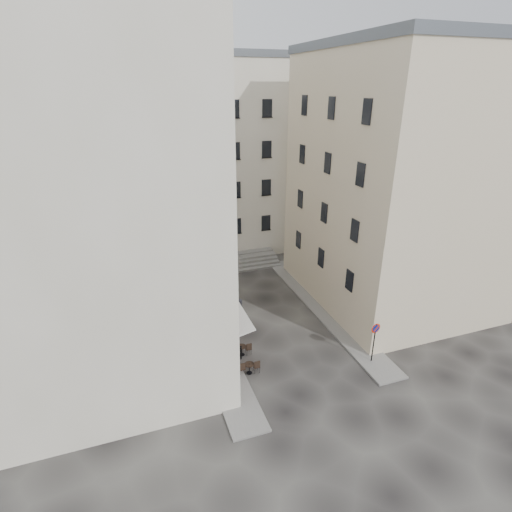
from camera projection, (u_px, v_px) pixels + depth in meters
name	position (u px, v px, depth m)	size (l,w,h in m)	color
ground	(282.00, 340.00, 26.94)	(90.00, 90.00, 0.00)	black
sidewalk_left	(204.00, 321.00, 29.03)	(2.00, 22.00, 0.12)	slate
sidewalk_right	(321.00, 307.00, 30.88)	(2.00, 18.00, 0.12)	slate
building_left	(93.00, 193.00, 22.31)	(12.20, 16.20, 20.60)	beige
building_right	(399.00, 181.00, 29.48)	(12.20, 14.20, 18.60)	beige
building_back	(201.00, 157.00, 39.46)	(18.20, 10.20, 18.60)	beige
cafe_storefront	(216.00, 320.00, 25.77)	(1.74, 7.30, 3.50)	#410D09
stone_steps	(231.00, 263.00, 37.70)	(9.00, 3.15, 0.80)	#5F5D5A
bollard_near	(241.00, 352.00, 24.89)	(0.12, 0.12, 0.98)	black
bollard_mid	(226.00, 323.00, 27.92)	(0.12, 0.12, 0.98)	black
bollard_far	(214.00, 300.00, 30.96)	(0.12, 0.12, 0.98)	black
no_parking_sign	(375.00, 335.00, 24.00)	(0.64, 0.12, 2.82)	black
bistro_table_a	(249.00, 367.00, 23.67)	(1.24, 0.58, 0.87)	black
bistro_table_b	(242.00, 349.00, 25.29)	(1.22, 0.57, 0.86)	black
bistro_table_c	(229.00, 329.00, 27.44)	(1.21, 0.57, 0.85)	black
bistro_table_d	(227.00, 323.00, 28.16)	(1.19, 0.56, 0.84)	black
bistro_table_e	(225.00, 307.00, 29.98)	(1.41, 0.66, 0.99)	black
pedestrian	(239.00, 311.00, 28.63)	(0.70, 0.46, 1.92)	black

